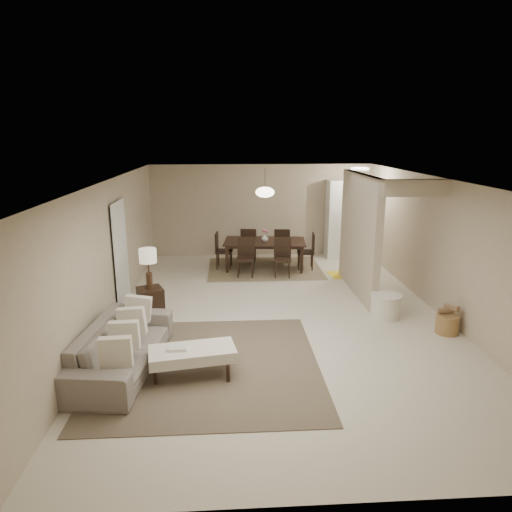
{
  "coord_description": "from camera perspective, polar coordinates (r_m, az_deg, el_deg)",
  "views": [
    {
      "loc": [
        -0.92,
        -7.88,
        3.25
      ],
      "look_at": [
        -0.4,
        0.4,
        1.05
      ],
      "focal_mm": 32.0,
      "sensor_mm": 36.0,
      "label": 1
    }
  ],
  "objects": [
    {
      "name": "floor",
      "position": [
        8.57,
        2.89,
        -7.44
      ],
      "size": [
        9.0,
        9.0,
        0.0
      ],
      "primitive_type": "plane",
      "color": "beige",
      "rests_on": "ground"
    },
    {
      "name": "ceiling",
      "position": [
        7.97,
        3.13,
        9.44
      ],
      "size": [
        9.0,
        9.0,
        0.0
      ],
      "primitive_type": "plane",
      "rotation": [
        3.14,
        0.0,
        0.0
      ],
      "color": "white",
      "rests_on": "back_wall"
    },
    {
      "name": "back_wall",
      "position": [
        12.57,
        0.69,
        5.71
      ],
      "size": [
        6.0,
        0.0,
        6.0
      ],
      "primitive_type": "plane",
      "rotation": [
        1.57,
        0.0,
        0.0
      ],
      "color": "tan",
      "rests_on": "floor"
    },
    {
      "name": "left_wall",
      "position": [
        8.39,
        -17.81,
        0.35
      ],
      "size": [
        0.0,
        9.0,
        9.0
      ],
      "primitive_type": "plane",
      "rotation": [
        1.57,
        0.0,
        1.57
      ],
      "color": "tan",
      "rests_on": "floor"
    },
    {
      "name": "right_wall",
      "position": [
        9.02,
        22.3,
        0.93
      ],
      "size": [
        0.0,
        9.0,
        9.0
      ],
      "primitive_type": "plane",
      "rotation": [
        1.57,
        0.0,
        -1.57
      ],
      "color": "tan",
      "rests_on": "floor"
    },
    {
      "name": "partition",
      "position": [
        9.73,
        12.77,
        2.63
      ],
      "size": [
        0.15,
        2.5,
        2.5
      ],
      "primitive_type": "cube",
      "color": "tan",
      "rests_on": "floor"
    },
    {
      "name": "doorway",
      "position": [
        9.0,
        -16.61,
        -0.11
      ],
      "size": [
        0.04,
        0.9,
        2.04
      ],
      "primitive_type": "cube",
      "color": "black",
      "rests_on": "floor"
    },
    {
      "name": "pantry_cabinet",
      "position": [
        12.66,
        11.51,
        4.55
      ],
      "size": [
        1.2,
        0.55,
        2.1
      ],
      "primitive_type": "cube",
      "color": "white",
      "rests_on": "floor"
    },
    {
      "name": "flush_light",
      "position": [
        11.56,
        12.84,
        10.58
      ],
      "size": [
        0.44,
        0.44,
        0.05
      ],
      "primitive_type": "cylinder",
      "color": "white",
      "rests_on": "ceiling"
    },
    {
      "name": "living_rug",
      "position": [
        6.87,
        -5.96,
        -13.38
      ],
      "size": [
        3.2,
        3.2,
        0.01
      ],
      "primitive_type": "cube",
      "color": "brown",
      "rests_on": "floor"
    },
    {
      "name": "sofa",
      "position": [
        6.89,
        -16.34,
        -10.79
      ],
      "size": [
        2.4,
        1.17,
        0.67
      ],
      "primitive_type": "imported",
      "rotation": [
        0.0,
        0.0,
        1.45
      ],
      "color": "gray",
      "rests_on": "floor"
    },
    {
      "name": "ottoman_bench",
      "position": [
        6.47,
        -7.96,
        -12.05
      ],
      "size": [
        1.25,
        0.73,
        0.42
      ],
      "rotation": [
        0.0,
        0.0,
        0.17
      ],
      "color": "beige",
      "rests_on": "living_rug"
    },
    {
      "name": "side_table",
      "position": [
        8.84,
        -13.04,
        -5.43
      ],
      "size": [
        0.57,
        0.57,
        0.49
      ],
      "primitive_type": "cube",
      "rotation": [
        0.0,
        0.0,
        0.39
      ],
      "color": "black",
      "rests_on": "floor"
    },
    {
      "name": "table_lamp",
      "position": [
        8.6,
        -13.35,
        -0.39
      ],
      "size": [
        0.32,
        0.32,
        0.76
      ],
      "color": "#4E3421",
      "rests_on": "side_table"
    },
    {
      "name": "round_pouf",
      "position": [
        8.75,
        15.91,
        -6.01
      ],
      "size": [
        0.56,
        0.56,
        0.43
      ],
      "primitive_type": "cylinder",
      "color": "beige",
      "rests_on": "floor"
    },
    {
      "name": "wicker_basket",
      "position": [
        8.43,
        22.77,
        -7.87
      ],
      "size": [
        0.49,
        0.49,
        0.32
      ],
      "primitive_type": "cylinder",
      "rotation": [
        0.0,
        0.0,
        -0.39
      ],
      "color": "#9C6B3E",
      "rests_on": "floor"
    },
    {
      "name": "dining_rug",
      "position": [
        11.49,
        1.08,
        -1.54
      ],
      "size": [
        2.8,
        2.1,
        0.01
      ],
      "primitive_type": "cube",
      "color": "#7A674C",
      "rests_on": "floor"
    },
    {
      "name": "dining_table",
      "position": [
        11.4,
        1.09,
        0.13
      ],
      "size": [
        2.11,
        1.32,
        0.7
      ],
      "primitive_type": "imported",
      "rotation": [
        0.0,
        0.0,
        -0.1
      ],
      "color": "black",
      "rests_on": "dining_rug"
    },
    {
      "name": "dining_chairs",
      "position": [
        11.37,
        1.09,
        0.63
      ],
      "size": [
        2.47,
        1.89,
        0.91
      ],
      "color": "black",
      "rests_on": "dining_rug"
    },
    {
      "name": "vase",
      "position": [
        11.29,
        1.1,
        2.28
      ],
      "size": [
        0.17,
        0.17,
        0.17
      ],
      "primitive_type": "imported",
      "rotation": [
        0.0,
        0.0,
        0.01
      ],
      "color": "white",
      "rests_on": "dining_table"
    },
    {
      "name": "yellow_mat",
      "position": [
        11.23,
        11.58,
        -2.24
      ],
      "size": [
        1.04,
        0.71,
        0.01
      ],
      "primitive_type": "cube",
      "rotation": [
        0.0,
        0.0,
        0.12
      ],
      "color": "yellow",
      "rests_on": "floor"
    },
    {
      "name": "pendant_light",
      "position": [
        11.1,
        1.13,
        7.98
      ],
      "size": [
        0.46,
        0.46,
        0.71
      ],
      "color": "#4E3421",
      "rests_on": "ceiling"
    }
  ]
}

